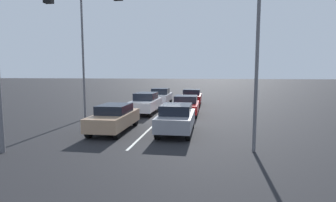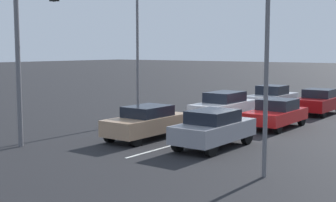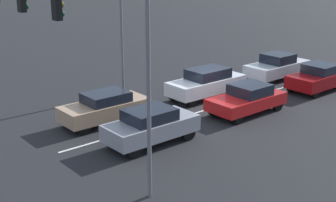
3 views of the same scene
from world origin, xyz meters
The scene contains 11 objects.
ground_plane centered at (0.00, 0.00, 0.00)m, with size 240.00×240.00×0.00m, color black.
lane_stripe_left_divider centered at (0.00, 1.60, 0.01)m, with size 0.12×15.20×0.01m, color silver.
car_gray_leftlane_front centered at (-1.63, 5.69, 0.81)m, with size 1.76×4.08×1.55m.
car_tan_midlane_front centered at (1.80, 5.78, 0.76)m, with size 1.73×4.29×1.48m.
car_red_leftlane_second centered at (-1.59, -0.48, 0.74)m, with size 1.90×4.17×1.46m.
car_white_midlane_second centered at (1.61, -0.78, 0.84)m, with size 1.75×4.72×1.64m.
car_silver_midlane_third centered at (1.58, -7.04, 0.80)m, with size 1.87×4.55×1.62m.
car_maroon_leftlane_third centered at (-1.63, -6.77, 0.79)m, with size 1.86×4.11×1.56m.
traffic_signal_gantry centered at (1.86, 10.19, 5.36)m, with size 9.69×0.37×7.16m.
street_lamp_right_shoulder centered at (5.04, 2.38, 4.93)m, with size 1.73×0.24×8.67m.
street_lamp_left_shoulder centered at (-5.00, 8.49, 4.71)m, with size 1.82×0.24×8.21m.
Camera 1 is at (-3.32, 19.36, 3.22)m, focal length 28.00 mm.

